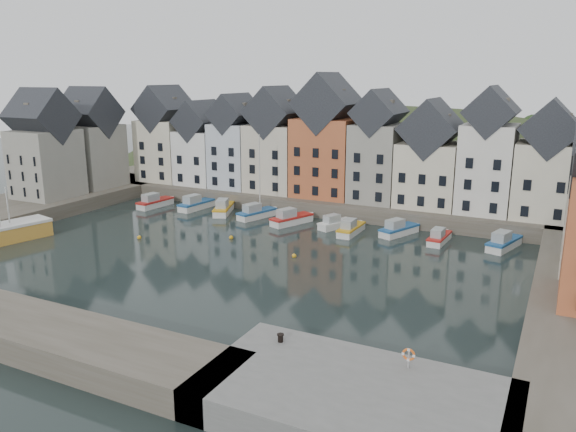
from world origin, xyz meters
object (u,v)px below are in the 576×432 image
Objects in this scene: boat_a at (154,202)px; boat_d at (256,213)px; mooring_bollard at (281,337)px; life_ring_post at (409,355)px.

boat_d is (17.08, 0.94, 0.05)m from boat_a.
boat_d is 41.56m from mooring_bollard.
boat_d reaches higher than mooring_bollard.
mooring_bollard reaches higher than boat_a.
boat_d is at bearing 122.06° from mooring_bollard.
boat_a is 11.37× the size of mooring_bollard.
life_ring_post reaches higher than boat_a.
boat_d is at bearing 131.30° from life_ring_post.
boat_d reaches higher than life_ring_post.
boat_d reaches higher than boat_a.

